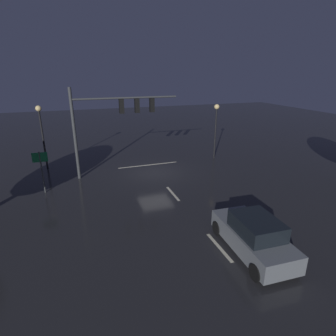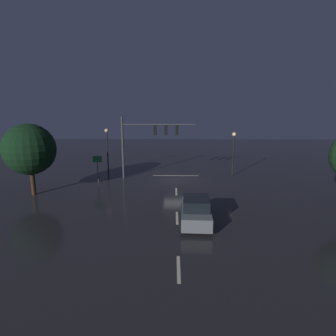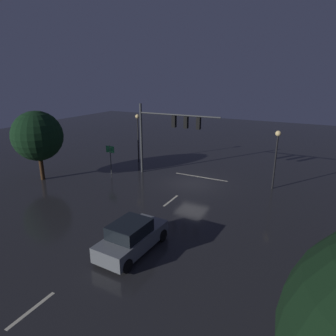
# 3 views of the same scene
# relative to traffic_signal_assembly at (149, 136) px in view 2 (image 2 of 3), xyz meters

# --- Properties ---
(ground_plane) EXTENTS (80.00, 80.00, 0.00)m
(ground_plane) POSITION_rel_traffic_signal_assembly_xyz_m (-2.76, 0.80, -4.49)
(ground_plane) COLOR #232326
(traffic_signal_assembly) EXTENTS (7.59, 0.47, 6.42)m
(traffic_signal_assembly) POSITION_rel_traffic_signal_assembly_xyz_m (0.00, 0.00, 0.00)
(traffic_signal_assembly) COLOR #383A3D
(traffic_signal_assembly) RESTS_ON ground_plane
(lane_dash_far) EXTENTS (0.16, 2.20, 0.01)m
(lane_dash_far) POSITION_rel_traffic_signal_assembly_xyz_m (-2.76, 4.80, -4.49)
(lane_dash_far) COLOR beige
(lane_dash_far) RESTS_ON ground_plane
(lane_dash_mid) EXTENTS (0.16, 2.20, 0.01)m
(lane_dash_mid) POSITION_rel_traffic_signal_assembly_xyz_m (-2.76, 10.80, -4.49)
(lane_dash_mid) COLOR beige
(lane_dash_mid) RESTS_ON ground_plane
(lane_dash_near) EXTENTS (0.16, 2.20, 0.01)m
(lane_dash_near) POSITION_rel_traffic_signal_assembly_xyz_m (-2.76, 16.80, -4.49)
(lane_dash_near) COLOR beige
(lane_dash_near) RESTS_ON ground_plane
(stop_bar) EXTENTS (5.00, 0.16, 0.01)m
(stop_bar) POSITION_rel_traffic_signal_assembly_xyz_m (-2.76, -1.18, -4.49)
(stop_bar) COLOR beige
(stop_bar) RESTS_ON ground_plane
(car_approaching) EXTENTS (2.07, 4.43, 1.70)m
(car_approaching) POSITION_rel_traffic_signal_assembly_xyz_m (-3.94, 11.52, -3.69)
(car_approaching) COLOR slate
(car_approaching) RESTS_ON ground_plane
(street_lamp_left_kerb) EXTENTS (0.44, 0.44, 4.76)m
(street_lamp_left_kerb) POSITION_rel_traffic_signal_assembly_xyz_m (-8.95, -1.24, -1.13)
(street_lamp_left_kerb) COLOR black
(street_lamp_left_kerb) RESTS_ON ground_plane
(street_lamp_right_kerb) EXTENTS (0.44, 0.44, 5.00)m
(street_lamp_right_kerb) POSITION_rel_traffic_signal_assembly_xyz_m (5.11, -2.97, -0.99)
(street_lamp_right_kerb) COLOR black
(street_lamp_right_kerb) RESTS_ON ground_plane
(route_sign) EXTENTS (0.90, 0.09, 2.72)m
(route_sign) POSITION_rel_traffic_signal_assembly_xyz_m (4.97, 1.89, -2.53)
(route_sign) COLOR #383A3D
(route_sign) RESTS_ON ground_plane
(tree_right_near) EXTENTS (4.23, 4.23, 6.02)m
(tree_right_near) POSITION_rel_traffic_signal_assembly_xyz_m (9.42, 5.89, -0.60)
(tree_right_near) COLOR #382314
(tree_right_near) RESTS_ON ground_plane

